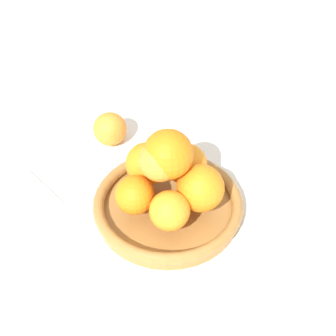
% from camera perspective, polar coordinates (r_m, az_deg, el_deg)
% --- Properties ---
extents(ground_plane, '(4.00, 4.00, 0.00)m').
position_cam_1_polar(ground_plane, '(0.85, -0.00, -5.29)').
color(ground_plane, white).
extents(fruit_bowl, '(0.27, 0.27, 0.03)m').
position_cam_1_polar(fruit_bowl, '(0.83, -0.00, -4.49)').
color(fruit_bowl, '#A57238').
rests_on(fruit_bowl, ground_plane).
extents(orange_pile, '(0.18, 0.19, 0.14)m').
position_cam_1_polar(orange_pile, '(0.78, 0.13, -0.69)').
color(orange_pile, orange).
rests_on(orange_pile, fruit_bowl).
extents(stray_orange, '(0.07, 0.07, 0.07)m').
position_cam_1_polar(stray_orange, '(0.97, -7.09, 4.75)').
color(stray_orange, orange).
rests_on(stray_orange, ground_plane).
extents(napkin_folded, '(0.17, 0.17, 0.01)m').
position_cam_1_polar(napkin_folded, '(0.90, -18.22, -4.01)').
color(napkin_folded, white).
rests_on(napkin_folded, ground_plane).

